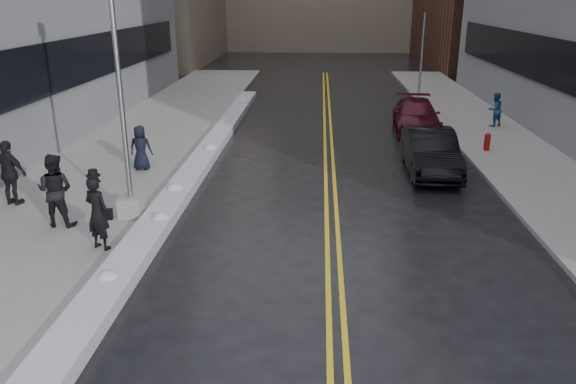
# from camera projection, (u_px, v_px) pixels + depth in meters

# --- Properties ---
(ground) EXTENTS (160.00, 160.00, 0.00)m
(ground) POSITION_uv_depth(u_px,v_px,m) (235.00, 254.00, 14.30)
(ground) COLOR black
(ground) RESTS_ON ground
(sidewalk_west) EXTENTS (5.50, 50.00, 0.15)m
(sidewalk_west) POSITION_uv_depth(u_px,v_px,m) (136.00, 147.00, 24.00)
(sidewalk_west) COLOR gray
(sidewalk_west) RESTS_ON ground
(sidewalk_east) EXTENTS (4.00, 50.00, 0.15)m
(sidewalk_east) POSITION_uv_depth(u_px,v_px,m) (511.00, 152.00, 23.16)
(sidewalk_east) COLOR gray
(sidewalk_east) RESTS_ON ground
(lane_line_left) EXTENTS (0.12, 50.00, 0.01)m
(lane_line_left) POSITION_uv_depth(u_px,v_px,m) (325.00, 151.00, 23.59)
(lane_line_left) COLOR gold
(lane_line_left) RESTS_ON ground
(lane_line_right) EXTENTS (0.12, 50.00, 0.01)m
(lane_line_right) POSITION_uv_depth(u_px,v_px,m) (332.00, 151.00, 23.57)
(lane_line_right) COLOR gold
(lane_line_right) RESTS_ON ground
(snow_ridge) EXTENTS (0.90, 30.00, 0.34)m
(snow_ridge) POSITION_uv_depth(u_px,v_px,m) (203.00, 159.00, 21.91)
(snow_ridge) COLOR #B8BBC2
(snow_ridge) RESTS_ON ground
(lamppost) EXTENTS (0.65, 0.65, 7.62)m
(lamppost) POSITION_uv_depth(u_px,v_px,m) (125.00, 136.00, 15.52)
(lamppost) COLOR gray
(lamppost) RESTS_ON sidewalk_west
(fire_hydrant) EXTENTS (0.26, 0.26, 0.73)m
(fire_hydrant) POSITION_uv_depth(u_px,v_px,m) (487.00, 141.00, 23.05)
(fire_hydrant) COLOR maroon
(fire_hydrant) RESTS_ON sidewalk_east
(traffic_signal) EXTENTS (0.16, 0.20, 6.00)m
(traffic_signal) POSITION_uv_depth(u_px,v_px,m) (423.00, 42.00, 35.30)
(traffic_signal) COLOR gray
(traffic_signal) RESTS_ON sidewalk_east
(pedestrian_fedora) EXTENTS (0.83, 0.70, 1.92)m
(pedestrian_fedora) POSITION_uv_depth(u_px,v_px,m) (98.00, 213.00, 13.95)
(pedestrian_fedora) COLOR black
(pedestrian_fedora) RESTS_ON sidewalk_west
(pedestrian_b) EXTENTS (1.03, 0.81, 2.05)m
(pedestrian_b) POSITION_uv_depth(u_px,v_px,m) (55.00, 190.00, 15.36)
(pedestrian_b) COLOR black
(pedestrian_b) RESTS_ON sidewalk_west
(pedestrian_c) EXTENTS (0.82, 0.55, 1.64)m
(pedestrian_c) POSITION_uv_depth(u_px,v_px,m) (141.00, 148.00, 20.39)
(pedestrian_c) COLOR black
(pedestrian_c) RESTS_ON sidewalk_west
(pedestrian_d) EXTENTS (1.26, 0.78, 2.00)m
(pedestrian_d) POSITION_uv_depth(u_px,v_px,m) (10.00, 173.00, 16.91)
(pedestrian_d) COLOR black
(pedestrian_d) RESTS_ON sidewalk_west
(pedestrian_east) EXTENTS (0.99, 0.92, 1.63)m
(pedestrian_east) POSITION_uv_depth(u_px,v_px,m) (495.00, 110.00, 27.15)
(pedestrian_east) COLOR navy
(pedestrian_east) RESTS_ON sidewalk_east
(car_black) EXTENTS (1.78, 4.84, 1.58)m
(car_black) POSITION_uv_depth(u_px,v_px,m) (431.00, 152.00, 20.52)
(car_black) COLOR black
(car_black) RESTS_ON ground
(car_maroon) EXTENTS (2.37, 5.18, 1.47)m
(car_maroon) POSITION_uv_depth(u_px,v_px,m) (416.00, 116.00, 26.87)
(car_maroon) COLOR #440A16
(car_maroon) RESTS_ON ground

